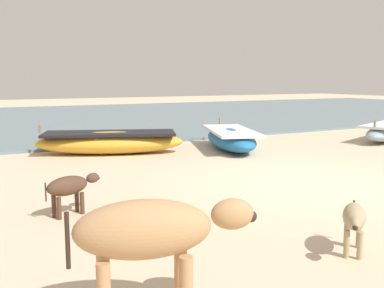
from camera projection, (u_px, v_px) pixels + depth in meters
ground at (310, 183)px, 8.44m from camera, size 80.00×80.00×0.00m
sea_water at (82, 117)px, 22.49m from camera, size 60.00×20.00×0.08m
fishing_boat_2 at (231, 138)px, 12.47m from camera, size 2.25×3.52×0.76m
fishing_boat_4 at (110, 142)px, 11.71m from camera, size 4.01×2.53×0.78m
cow_adult_tan at (150, 234)px, 3.56m from camera, size 1.51×0.75×1.00m
calf_near_dark at (70, 187)px, 6.37m from camera, size 0.87×0.44×0.58m
calf_far_dun at (354, 219)px, 4.96m from camera, size 0.73×0.69×0.56m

